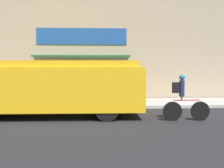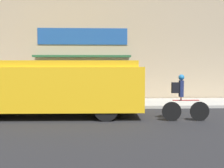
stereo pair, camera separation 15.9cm
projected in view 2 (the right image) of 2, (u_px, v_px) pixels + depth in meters
ground_plane at (55, 109)px, 11.19m from camera, size 70.00×70.00×0.00m
sidewalk at (60, 104)px, 12.51m from camera, size 28.00×2.64×0.13m
storefront at (64, 45)px, 13.76m from camera, size 17.97×0.99×5.94m
school_bus at (60, 87)px, 9.73m from camera, size 6.87×2.84×2.05m
cyclist at (182, 99)px, 8.83m from camera, size 1.61×0.20×1.58m
trash_bin at (74, 92)px, 13.36m from camera, size 0.55×0.55×0.80m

